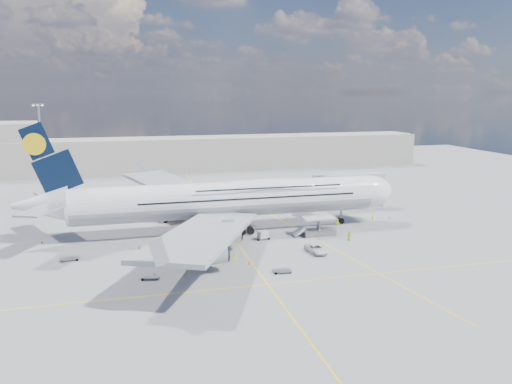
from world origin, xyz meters
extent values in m
plane|color=gray|center=(0.00, 0.00, 0.00)|extent=(300.00, 300.00, 0.00)
cube|color=yellow|center=(0.00, 0.00, 0.01)|extent=(0.25, 220.00, 0.01)
cube|color=yellow|center=(0.00, -20.00, 0.01)|extent=(120.00, 0.25, 0.01)
cube|color=yellow|center=(14.00, 10.00, 0.01)|extent=(14.16, 99.06, 0.01)
cylinder|color=white|center=(0.00, 10.00, 6.80)|extent=(62.00, 7.20, 7.20)
cylinder|color=#9EA0A5|center=(0.00, 10.00, 6.65)|extent=(60.76, 7.13, 7.13)
ellipsoid|color=white|center=(8.00, 10.00, 8.78)|extent=(36.00, 6.84, 3.76)
ellipsoid|color=white|center=(31.00, 10.00, 6.80)|extent=(11.52, 7.20, 7.20)
ellipsoid|color=black|center=(34.24, 10.00, 7.40)|extent=(3.84, 4.16, 1.44)
cone|color=white|center=(-35.50, 10.00, 7.60)|extent=(10.00, 6.84, 6.84)
cube|color=black|center=(-33.50, 10.00, 16.40)|extent=(11.02, 0.46, 14.61)
cylinder|color=yellow|center=(-35.60, 10.00, 18.90)|extent=(4.00, 0.60, 4.00)
cube|color=#999EA3|center=(-8.00, 30.00, 5.60)|extent=(25.49, 39.15, 3.35)
cube|color=#999EA3|center=(-8.00, -10.00, 5.60)|extent=(25.49, 39.15, 3.35)
cylinder|color=#B7BABF|center=(-3.00, 22.50, 3.20)|extent=(5.20, 3.50, 3.50)
cylinder|color=#B7BABF|center=(-7.50, 33.00, 3.20)|extent=(5.20, 3.50, 3.50)
cylinder|color=#B7BABF|center=(-3.00, -2.50, 3.20)|extent=(5.20, 3.50, 3.50)
cylinder|color=#B7BABF|center=(-7.50, -13.00, 3.20)|extent=(5.20, 3.50, 3.50)
cylinder|color=gray|center=(25.00, 10.00, 2.20)|extent=(0.44, 0.44, 3.80)
cylinder|color=black|center=(25.00, 10.00, 0.65)|extent=(1.30, 0.90, 1.30)
cylinder|color=gray|center=(0.00, 10.00, 2.20)|extent=(0.56, 0.56, 3.80)
cylinder|color=black|center=(0.00, 13.20, 0.75)|extent=(1.50, 0.90, 1.50)
cube|color=#B7B7BC|center=(25.00, 18.60, 7.10)|extent=(3.00, 10.00, 2.60)
cube|color=#B7B7BC|center=(33.00, 23.60, 7.10)|extent=(18.00, 3.00, 2.60)
cylinder|color=gray|center=(27.00, 21.60, 3.55)|extent=(0.80, 0.80, 7.10)
cylinder|color=black|center=(27.00, 21.60, 0.45)|extent=(0.90, 0.80, 0.90)
cylinder|color=gray|center=(41.00, 23.60, 3.55)|extent=(1.00, 1.00, 7.10)
cube|color=gray|center=(41.00, 23.60, 0.40)|extent=(2.00, 2.00, 0.80)
cylinder|color=#B7B7BC|center=(25.00, 14.80, 7.10)|extent=(3.60, 3.60, 2.80)
cube|color=silver|center=(17.00, 2.90, 3.50)|extent=(6.50, 3.20, 0.35)
cube|color=gray|center=(17.00, 2.90, 0.55)|extent=(6.50, 3.20, 1.10)
cube|color=gray|center=(17.00, 2.90, 2.05)|extent=(0.22, 1.99, 3.00)
cylinder|color=black|center=(14.40, 1.70, 0.35)|extent=(0.70, 0.30, 0.70)
cube|color=silver|center=(12.80, 2.90, 1.00)|extent=(2.16, 2.60, 1.60)
cylinder|color=gray|center=(-40.00, 45.00, 12.50)|extent=(0.70, 0.70, 25.00)
cube|color=gray|center=(-40.00, 45.00, 25.20)|extent=(3.00, 0.40, 0.60)
cube|color=#B2AD9E|center=(0.00, 95.00, 6.00)|extent=(180.00, 16.00, 12.00)
cube|color=#193814|center=(40.00, 140.00, 4.00)|extent=(160.00, 6.00, 8.00)
cube|color=gray|center=(-10.03, -7.70, 0.40)|extent=(3.71, 2.47, 0.20)
cylinder|color=black|center=(-11.39, -8.39, 0.25)|extent=(0.50, 0.20, 0.50)
cylinder|color=black|center=(-8.66, -7.02, 0.25)|extent=(0.50, 0.20, 0.50)
cube|color=gray|center=(-16.95, -13.32, 0.32)|extent=(2.96, 2.01, 0.16)
cylinder|color=black|center=(-18.03, -13.86, 0.20)|extent=(0.40, 0.16, 0.40)
cylinder|color=black|center=(-15.86, -12.78, 0.20)|extent=(0.40, 0.16, 0.40)
cube|color=gray|center=(-11.19, -7.61, 0.39)|extent=(3.43, 1.91, 0.20)
cylinder|color=black|center=(-12.54, -8.28, 0.25)|extent=(0.50, 0.20, 0.50)
cylinder|color=black|center=(-9.84, -6.93, 0.25)|extent=(0.50, 0.20, 0.50)
cube|color=gray|center=(-29.67, -1.21, 0.35)|extent=(3.25, 2.15, 0.18)
cylinder|color=black|center=(-30.87, -1.81, 0.22)|extent=(0.44, 0.18, 0.44)
cylinder|color=black|center=(-28.47, -0.61, 0.22)|extent=(0.44, 0.18, 0.44)
cube|color=gray|center=(3.53, -15.79, 0.34)|extent=(3.06, 1.88, 0.17)
cylinder|color=black|center=(2.37, -16.37, 0.21)|extent=(0.42, 0.17, 0.42)
cylinder|color=black|center=(4.69, -15.21, 0.21)|extent=(0.42, 0.17, 0.42)
cube|color=gray|center=(5.40, 2.58, 0.31)|extent=(3.03, 2.32, 0.16)
cylinder|color=black|center=(4.33, 2.04, 0.20)|extent=(0.40, 0.16, 0.40)
cylinder|color=black|center=(6.48, 3.12, 0.20)|extent=(0.40, 0.16, 0.40)
cube|color=silver|center=(5.40, 2.58, 1.03)|extent=(2.33, 1.97, 1.35)
cube|color=white|center=(-11.58, -8.31, 0.72)|extent=(3.16, 2.15, 1.34)
cube|color=black|center=(-11.58, -8.31, 1.55)|extent=(1.36, 1.49, 0.52)
cylinder|color=black|center=(-12.62, -8.88, 0.33)|extent=(0.66, 0.26, 0.66)
cylinder|color=black|center=(-10.55, -7.74, 0.33)|extent=(0.66, 0.26, 0.66)
cube|color=gray|center=(-10.27, 22.20, 1.15)|extent=(7.93, 5.44, 2.29)
cube|color=white|center=(-11.07, 22.20, 3.32)|extent=(6.18, 4.79, 2.52)
cube|color=white|center=(-7.40, 22.20, 2.18)|extent=(2.93, 3.23, 1.83)
cube|color=black|center=(-6.60, 22.20, 2.41)|extent=(1.05, 2.18, 1.03)
cylinder|color=black|center=(-7.75, 20.88, 0.63)|extent=(1.26, 0.40, 1.26)
cylinder|color=black|center=(-12.79, 23.52, 0.63)|extent=(1.26, 0.40, 1.26)
cube|color=orange|center=(-11.07, 22.20, 2.52)|extent=(6.26, 4.86, 0.57)
cube|color=gray|center=(-9.95, 42.68, 0.92)|extent=(6.24, 2.98, 1.85)
cube|color=white|center=(-10.60, 42.68, 2.68)|extent=(4.70, 2.87, 2.03)
cube|color=white|center=(-7.64, 42.68, 1.75)|extent=(1.92, 2.32, 1.48)
cube|color=black|center=(-7.00, 42.68, 1.94)|extent=(0.38, 1.85, 0.83)
cylinder|color=black|center=(-7.92, 41.62, 0.51)|extent=(1.02, 0.32, 1.02)
cylinder|color=black|center=(-11.99, 43.74, 0.51)|extent=(1.02, 0.32, 1.02)
imported|color=white|center=(12.42, -7.76, 0.74)|extent=(3.04, 5.58, 1.48)
imported|color=#A4FE1A|center=(32.90, 10.40, 0.89)|extent=(0.77, 0.72, 1.77)
imported|color=#E7FC1A|center=(22.90, 6.72, 0.99)|extent=(1.13, 0.99, 1.97)
imported|color=#8EDD17|center=(-18.12, -1.06, 0.82)|extent=(0.45, 0.98, 1.63)
imported|color=#A1DC17|center=(21.30, -2.31, 0.96)|extent=(1.00, 1.12, 1.92)
imported|color=#BEFD1A|center=(-2.67, -9.22, 0.78)|extent=(1.14, 0.86, 1.56)
cone|color=orange|center=(37.55, 11.30, 0.30)|extent=(0.47, 0.47, 0.60)
cube|color=orange|center=(37.55, 11.30, 0.02)|extent=(0.41, 0.41, 0.03)
cone|color=orange|center=(-11.05, 17.97, 0.28)|extent=(0.44, 0.44, 0.55)
cube|color=orange|center=(-11.05, 17.97, 0.01)|extent=(0.38, 0.38, 0.03)
cone|color=orange|center=(-19.04, 27.27, 0.29)|extent=(0.46, 0.46, 0.59)
cube|color=orange|center=(-19.04, 27.27, 0.02)|extent=(0.40, 0.40, 0.03)
cone|color=orange|center=(-0.57, -10.73, 0.28)|extent=(0.44, 0.44, 0.56)
cube|color=orange|center=(-0.57, -10.73, 0.01)|extent=(0.38, 0.38, 0.03)
cone|color=orange|center=(-16.20, -12.14, 0.27)|extent=(0.43, 0.43, 0.55)
cube|color=orange|center=(-16.20, -12.14, 0.01)|extent=(0.37, 0.37, 0.03)
cone|color=orange|center=(-35.88, 10.50, 0.29)|extent=(0.46, 0.46, 0.58)
cube|color=orange|center=(-35.88, 10.50, 0.02)|extent=(0.40, 0.40, 0.03)
camera|label=1|loc=(-19.12, -87.47, 28.08)|focal=35.00mm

